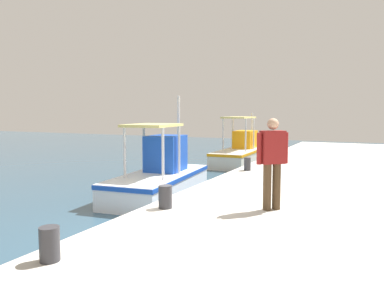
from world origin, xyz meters
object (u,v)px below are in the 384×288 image
(fishing_boat_second, at_px, (160,177))
(mooring_bollard_fourth, at_px, (267,155))
(mooring_bollard_nearest, at_px, (50,244))
(fisherman_standing, at_px, (272,159))
(mooring_bollard_second, at_px, (165,197))
(fishing_boat_third, at_px, (242,152))
(mooring_bollard_third, at_px, (247,164))

(fishing_boat_second, distance_m, mooring_bollard_fourth, 4.75)
(fishing_boat_second, bearing_deg, mooring_bollard_fourth, -31.11)
(mooring_bollard_nearest, xyz_separation_m, mooring_bollard_fourth, (10.84, 0.00, 0.01))
(fisherman_standing, height_order, mooring_bollard_second, fisherman_standing)
(fishing_boat_third, relative_size, mooring_bollard_third, 13.33)
(fishing_boat_second, height_order, mooring_bollard_second, fishing_boat_second)
(fishing_boat_third, bearing_deg, mooring_bollard_third, -160.33)
(fishing_boat_third, relative_size, mooring_bollard_fourth, 12.18)
(mooring_bollard_third, height_order, mooring_bollard_fourth, mooring_bollard_fourth)
(mooring_bollard_second, height_order, mooring_bollard_fourth, mooring_bollard_fourth)
(fishing_boat_second, relative_size, fishing_boat_third, 0.85)
(fisherman_standing, relative_size, mooring_bollard_third, 4.22)
(mooring_bollard_second, bearing_deg, mooring_bollard_nearest, 180.00)
(fishing_boat_third, bearing_deg, mooring_bollard_fourth, -150.67)
(fishing_boat_second, bearing_deg, fisherman_standing, -124.99)
(fishing_boat_third, distance_m, mooring_bollard_third, 7.52)
(mooring_bollard_fourth, bearing_deg, mooring_bollard_third, 180.00)
(fishing_boat_third, distance_m, mooring_bollard_nearest, 15.55)
(fisherman_standing, bearing_deg, mooring_bollard_third, 22.90)
(mooring_bollard_third, bearing_deg, fishing_boat_third, 19.67)
(fisherman_standing, bearing_deg, mooring_bollard_fourth, 15.10)
(mooring_bollard_fourth, bearing_deg, fisherman_standing, -164.90)
(fishing_boat_third, bearing_deg, fishing_boat_second, -179.47)
(fishing_boat_second, height_order, mooring_bollard_nearest, fishing_boat_second)
(fisherman_standing, bearing_deg, mooring_bollard_second, 112.96)
(fishing_boat_third, height_order, mooring_bollard_fourth, fishing_boat_third)
(fishing_boat_third, height_order, mooring_bollard_second, fishing_boat_third)
(fisherman_standing, xyz_separation_m, mooring_bollard_second, (-0.81, 1.92, -0.77))
(fishing_boat_second, bearing_deg, mooring_bollard_nearest, -160.18)
(fisherman_standing, xyz_separation_m, mooring_bollard_third, (4.54, 1.92, -0.79))
(fishing_boat_third, xyz_separation_m, mooring_bollard_second, (-12.42, -2.53, 0.42))
(fishing_boat_second, bearing_deg, fishing_boat_third, 0.53)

